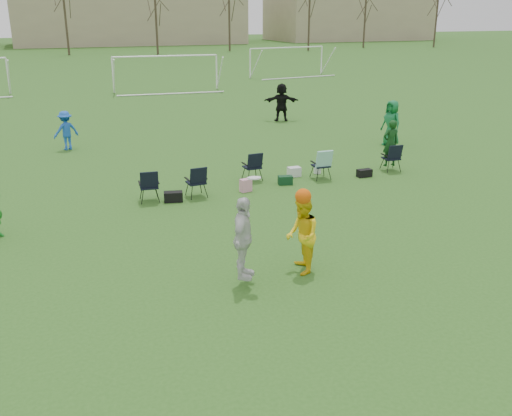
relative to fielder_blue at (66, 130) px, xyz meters
name	(u,v)px	position (x,y,z in m)	size (l,w,h in m)	color
ground	(331,305)	(3.83, -15.48, -0.79)	(260.00, 260.00, 0.00)	#2A571B
fielder_blue	(66,130)	(0.00, 0.00, 0.00)	(1.02, 0.58, 1.57)	blue
fielder_green_far	(391,123)	(12.73, -4.07, 0.16)	(0.92, 0.60, 1.89)	#126734
fielder_black	(281,102)	(10.73, 2.79, 0.17)	(1.78, 0.57, 1.92)	black
center_contest	(277,236)	(3.31, -13.99, 0.16)	(2.24, 1.17, 2.29)	silver
sideline_setup	(290,166)	(6.52, -7.55, -0.26)	(9.28, 1.82, 1.78)	#0F3A13
goal_mid	(166,63)	(7.83, 16.52, 1.14)	(7.40, 0.63, 2.46)	white
goal_right	(287,53)	(19.83, 22.52, 1.14)	(7.35, 1.14, 2.46)	white
tree_line	(68,14)	(4.07, 54.37, 4.30)	(110.28, 3.28, 11.40)	#382B21
building_row	(97,8)	(10.56, 80.52, 5.20)	(126.00, 16.00, 13.00)	tan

